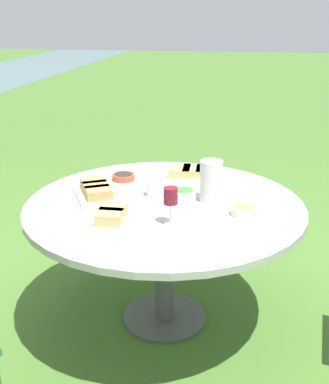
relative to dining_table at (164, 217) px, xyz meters
The scene contains 11 objects.
ground_plane 0.64m from the dining_table, ahead, with size 40.00×40.00×0.00m, color #446B2B.
dining_table is the anchor object (origin of this frame).
water_pitcher 0.32m from the dining_table, 73.50° to the right, with size 0.13×0.12×0.22m.
wine_glass 0.35m from the dining_table, 164.73° to the right, with size 0.07×0.07×0.18m.
platter_bread_main 0.40m from the dining_table, 85.05° to the left, with size 0.40×0.34×0.07m.
platter_charcuterie 0.44m from the dining_table, 14.63° to the right, with size 0.26×0.36×0.07m.
platter_sandwich_side 0.40m from the dining_table, 147.14° to the left, with size 0.33×0.19×0.08m.
bowl_fries 0.44m from the dining_table, 103.30° to the right, with size 0.12×0.12×0.04m.
bowl_salad 0.16m from the dining_table, 69.05° to the right, with size 0.14×0.14×0.06m.
bowl_olives 0.46m from the dining_table, 43.19° to the left, with size 0.14×0.14×0.04m.
cup_water_near 0.18m from the dining_table, 40.64° to the left, with size 0.07×0.07×0.09m.
Camera 1 is at (-2.34, -0.38, 1.68)m, focal length 45.00 mm.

